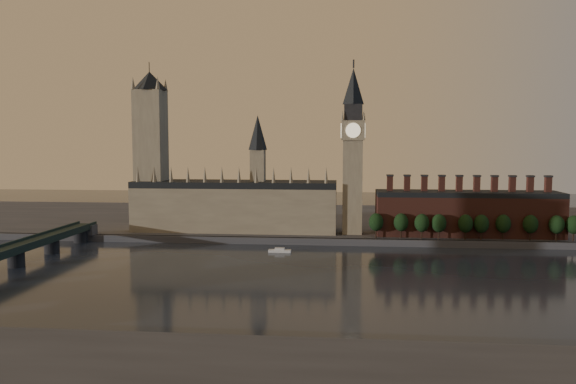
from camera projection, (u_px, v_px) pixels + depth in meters
name	position (u px, v px, depth m)	size (l,w,h in m)	color
ground	(333.00, 283.00, 242.98)	(900.00, 900.00, 0.00)	black
north_bank	(337.00, 221.00, 419.35)	(900.00, 182.00, 4.00)	#4A4A50
palace_of_westminster	(236.00, 203.00, 361.12)	(130.00, 30.30, 74.00)	gray
victoria_tower	(151.00, 145.00, 363.17)	(24.00, 24.00, 108.00)	gray
big_ben	(353.00, 149.00, 346.10)	(15.00, 15.00, 107.00)	gray
chimney_block	(467.00, 213.00, 342.91)	(110.00, 25.00, 37.00)	brown
embankment_tree_0	(376.00, 222.00, 333.24)	(8.60, 8.60, 14.88)	black
embankment_tree_1	(401.00, 222.00, 332.49)	(8.60, 8.60, 14.88)	black
embankment_tree_2	(422.00, 223.00, 329.99)	(8.60, 8.60, 14.88)	black
embankment_tree_3	(439.00, 223.00, 328.79)	(8.60, 8.60, 14.88)	black
embankment_tree_4	(466.00, 224.00, 327.48)	(8.60, 8.60, 14.88)	black
embankment_tree_5	(481.00, 224.00, 326.54)	(8.60, 8.60, 14.88)	black
embankment_tree_6	(503.00, 224.00, 326.89)	(8.60, 8.60, 14.88)	black
embankment_tree_7	(531.00, 224.00, 325.36)	(8.60, 8.60, 14.88)	black
embankment_tree_8	(557.00, 225.00, 323.37)	(8.60, 8.60, 14.88)	black
embankment_tree_9	(574.00, 225.00, 322.58)	(8.60, 8.60, 14.88)	black
river_boat	(280.00, 251.00, 310.70)	(12.52, 3.67, 2.50)	silver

